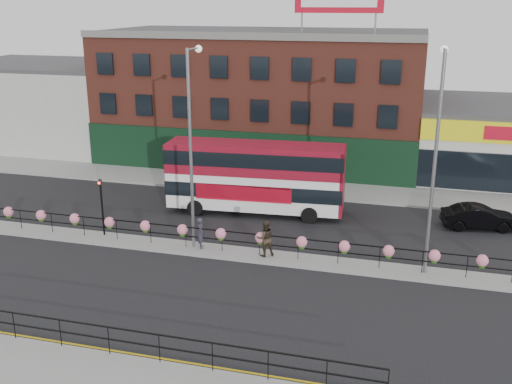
% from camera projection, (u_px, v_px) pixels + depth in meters
% --- Properties ---
extents(ground, '(120.00, 120.00, 0.00)m').
position_uv_depth(ground, '(241.00, 255.00, 30.79)').
color(ground, black).
rests_on(ground, ground).
extents(north_pavement, '(60.00, 4.00, 0.15)m').
position_uv_depth(north_pavement, '(290.00, 187.00, 41.80)').
color(north_pavement, gray).
rests_on(north_pavement, ground).
extents(median, '(60.00, 1.60, 0.15)m').
position_uv_depth(median, '(241.00, 254.00, 30.77)').
color(median, gray).
rests_on(median, ground).
extents(yellow_line_inner, '(60.00, 0.10, 0.01)m').
position_uv_depth(yellow_line_inner, '(165.00, 359.00, 21.88)').
color(yellow_line_inner, gold).
rests_on(yellow_line_inner, ground).
extents(yellow_line_outer, '(60.00, 0.10, 0.01)m').
position_uv_depth(yellow_line_outer, '(163.00, 362.00, 21.72)').
color(yellow_line_outer, gold).
rests_on(yellow_line_outer, ground).
extents(brick_building, '(25.00, 12.21, 10.30)m').
position_uv_depth(brick_building, '(263.00, 96.00, 48.57)').
color(brick_building, brown).
rests_on(brick_building, ground).
extents(warehouse_west, '(15.50, 12.00, 7.30)m').
position_uv_depth(warehouse_west, '(47.00, 103.00, 54.13)').
color(warehouse_west, '#B1B0AB').
rests_on(warehouse_west, ground).
extents(median_railing, '(30.04, 0.56, 1.23)m').
position_uv_depth(median_railing, '(241.00, 236.00, 30.47)').
color(median_railing, black).
rests_on(median_railing, median).
extents(south_railing, '(20.04, 0.05, 1.12)m').
position_uv_depth(south_railing, '(108.00, 334.00, 21.72)').
color(south_railing, black).
rests_on(south_railing, south_pavement).
extents(double_decker_bus, '(10.91, 3.30, 4.35)m').
position_uv_depth(double_decker_bus, '(256.00, 171.00, 36.21)').
color(double_decker_bus, white).
rests_on(double_decker_bus, ground).
extents(car, '(2.86, 4.67, 1.38)m').
position_uv_depth(car, '(479.00, 217.00, 34.22)').
color(car, black).
rests_on(car, ground).
extents(pedestrian_a, '(0.90, 0.85, 1.66)m').
position_uv_depth(pedestrian_a, '(201.00, 233.00, 31.15)').
color(pedestrian_a, '#2E2E3A').
rests_on(pedestrian_a, median).
extents(pedestrian_b, '(1.56, 1.53, 1.91)m').
position_uv_depth(pedestrian_b, '(265.00, 238.00, 30.11)').
color(pedestrian_b, '#352B1E').
rests_on(pedestrian_b, median).
extents(lamp_column_west, '(0.37, 1.80, 10.24)m').
position_uv_depth(lamp_column_west, '(192.00, 132.00, 29.96)').
color(lamp_column_west, slate).
rests_on(lamp_column_west, median).
extents(lamp_column_east, '(0.37, 1.83, 10.44)m').
position_uv_depth(lamp_column_east, '(436.00, 144.00, 26.91)').
color(lamp_column_east, slate).
rests_on(lamp_column_east, median).
extents(traffic_light_median, '(0.15, 0.28, 3.65)m').
position_uv_depth(traffic_light_median, '(101.00, 195.00, 32.41)').
color(traffic_light_median, black).
rests_on(traffic_light_median, median).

